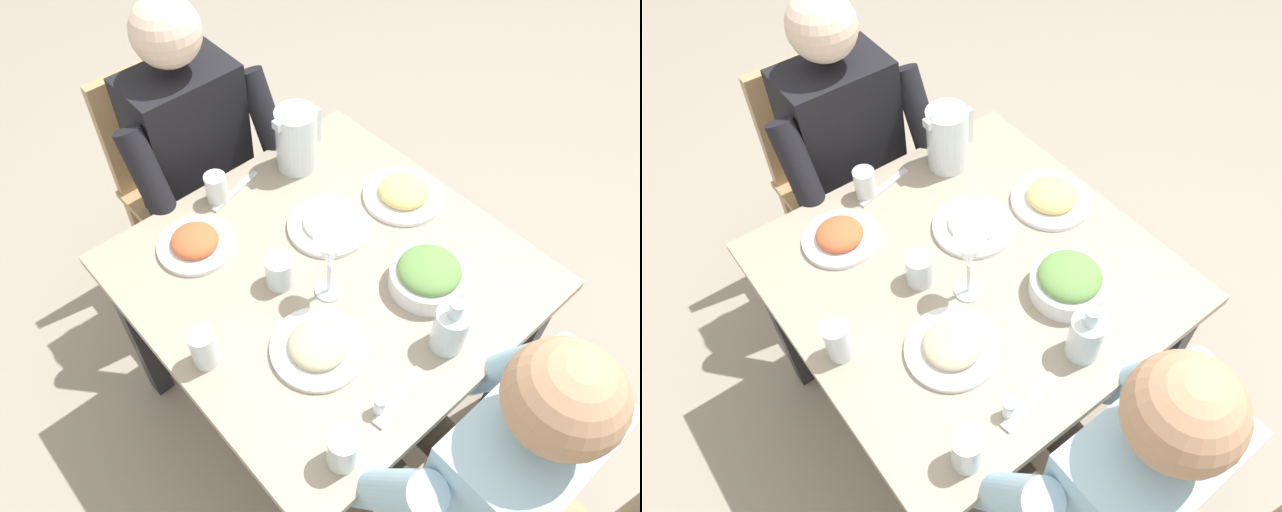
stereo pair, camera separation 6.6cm
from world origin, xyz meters
The scene contains 20 objects.
ground_plane centered at (0.00, 0.00, 0.00)m, with size 8.00×8.00×0.00m, color gray.
dining_table centered at (0.00, 0.00, 0.60)m, with size 0.92×0.92×0.71m.
chair_far centered at (0.01, 0.74, 0.51)m, with size 0.40×0.40×0.89m.
diner_near centered at (-0.09, -0.54, 0.65)m, with size 0.48×0.53×1.19m.
diner_far centered at (0.01, 0.54, 0.65)m, with size 0.48×0.53×1.19m.
water_pitcher centered at (0.20, 0.35, 0.81)m, with size 0.16×0.12×0.19m.
salad_bowl centered at (0.15, -0.20, 0.75)m, with size 0.19×0.19×0.09m.
plate_yoghurt centered at (0.10, 0.10, 0.73)m, with size 0.22×0.22×0.04m.
plate_beans centered at (-0.17, -0.16, 0.73)m, with size 0.22×0.22×0.05m.
plate_rice_curry centered at (-0.21, 0.28, 0.73)m, with size 0.20×0.20×0.05m.
plate_fries centered at (0.33, 0.05, 0.73)m, with size 0.23×0.23×0.06m.
water_glass_center centered at (-0.38, -0.01, 0.77)m, with size 0.06×0.06×0.11m, color silver.
water_glass_near_left centered at (-0.07, 0.39, 0.76)m, with size 0.06×0.06×0.09m, color silver.
water_glass_near_right centered at (-0.12, 0.05, 0.76)m, with size 0.07×0.07×0.09m, color silver.
water_glass_far_left centered at (-0.31, -0.38, 0.76)m, with size 0.07×0.07×0.10m, color silver.
wine_glass centered at (-0.04, -0.05, 0.85)m, with size 0.08×0.08×0.20m.
oil_carafe centered at (0.06, -0.34, 0.77)m, with size 0.08×0.08×0.16m.
salt_shaker centered at (-0.17, -0.36, 0.74)m, with size 0.03×0.03×0.05m.
fork_near centered at (-0.12, -0.37, 0.72)m, with size 0.17×0.03×0.01m, color silver.
knife_near centered at (-0.01, 0.38, 0.72)m, with size 0.18×0.02×0.01m, color silver.
Camera 1 is at (-0.64, -0.69, 1.94)m, focal length 33.92 mm.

